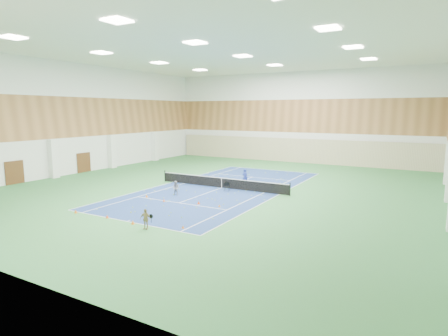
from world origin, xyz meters
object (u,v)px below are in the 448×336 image
object	(u,v)px
ball_cart	(227,187)
tennis_net	(222,182)
child_court	(176,188)
coach	(245,177)
child_apron	(145,219)

from	to	relation	value
ball_cart	tennis_net	bearing A→B (deg)	116.20
child_court	coach	bearing A→B (deg)	50.95
child_court	ball_cart	distance (m)	4.43
child_apron	child_court	bearing A→B (deg)	103.33
child_court	child_apron	bearing A→B (deg)	-76.86
tennis_net	ball_cart	world-z (taller)	tennis_net
tennis_net	coach	size ratio (longest dim) A/B	8.02
coach	child_court	bearing A→B (deg)	73.49
tennis_net	child_apron	bearing A→B (deg)	-80.71
coach	ball_cart	size ratio (longest dim) A/B	1.97
ball_cart	coach	bearing A→B (deg)	64.16
tennis_net	child_apron	distance (m)	12.60
child_court	ball_cart	xyz separation A→B (m)	(2.90, 3.34, -0.19)
child_apron	ball_cart	size ratio (longest dim) A/B	1.50
tennis_net	ball_cart	distance (m)	1.53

